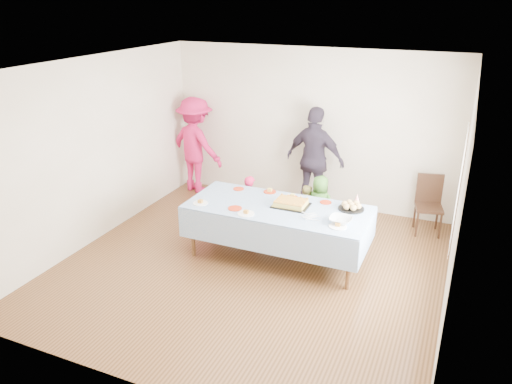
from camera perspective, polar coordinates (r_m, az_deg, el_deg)
ground at (r=6.97m, az=-0.51°, el=-8.37°), size 5.00×5.00×0.00m
room_walls at (r=6.25m, az=-0.09°, el=5.73°), size 5.04×5.04×2.72m
party_table at (r=6.86m, az=2.50°, el=-2.10°), size 2.50×1.10×0.78m
birthday_cake at (r=6.85m, az=4.02°, el=-1.29°), size 0.48×0.37×0.09m
rolls_tray at (r=6.85m, az=10.83°, el=-1.61°), size 0.35×0.35×0.11m
punch_bowl at (r=6.44m, az=9.65°, el=-3.18°), size 0.29×0.29×0.07m
party_hat at (r=6.96m, az=11.46°, el=-0.88°), size 0.11×0.11×0.18m
fork_pile at (r=6.50m, az=6.22°, el=-2.75°), size 0.24×0.18×0.07m
plate_red_far_a at (r=7.44m, az=-2.01°, el=0.37°), size 0.16×0.16×0.01m
plate_red_far_b at (r=7.33m, az=1.58°, el=0.03°), size 0.19×0.19×0.01m
plate_red_far_c at (r=7.14m, az=4.17°, el=-0.61°), size 0.16×0.16×0.01m
plate_red_far_d at (r=7.02m, az=7.98°, el=-1.17°), size 0.16×0.16×0.01m
plate_red_near at (r=6.77m, az=-2.42°, el=-1.88°), size 0.19×0.19×0.01m
plate_white_left at (r=6.97m, az=-6.37°, el=-1.27°), size 0.21×0.21×0.01m
plate_white_mid at (r=6.60m, az=-1.15°, el=-2.49°), size 0.23×0.23×0.01m
plate_white_right at (r=6.34m, az=9.33°, el=-3.89°), size 0.23×0.23×0.01m
dining_chair at (r=8.17m, az=19.15°, el=-0.95°), size 0.48×0.48×0.92m
toddler_left at (r=7.79m, az=-0.68°, el=-1.28°), size 0.38×0.32×0.90m
toddler_mid at (r=7.70m, az=7.27°, el=-1.54°), size 0.50×0.35×0.95m
toddler_right at (r=7.80m, az=5.67°, el=-1.87°), size 0.38×0.30×0.77m
adult_left at (r=9.32m, az=-6.91°, el=5.35°), size 1.27×0.92×1.77m
adult_right at (r=8.44m, az=6.74°, el=3.67°), size 1.12×0.63×1.80m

